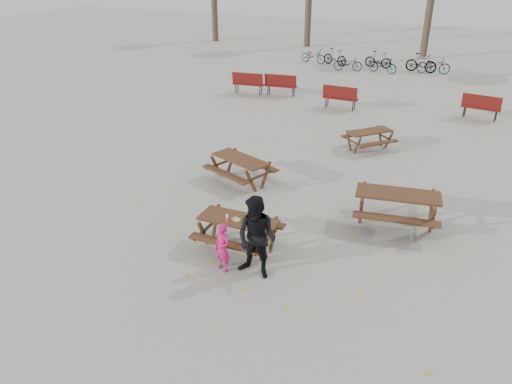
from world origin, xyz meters
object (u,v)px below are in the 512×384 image
at_px(adult, 257,238).
at_px(picnic_table_east, 396,209).
at_px(picnic_table_far, 369,140).
at_px(child, 222,248).
at_px(main_picnic_table, 238,226).
at_px(food_tray, 236,220).
at_px(soda_bottle, 227,218).
at_px(picnic_table_north, 241,170).

distance_m(adult, picnic_table_east, 4.13).
distance_m(picnic_table_east, picnic_table_far, 5.25).
bearing_deg(child, main_picnic_table, 116.56).
bearing_deg(food_tray, soda_bottle, -144.49).
relative_size(main_picnic_table, food_tray, 10.00).
height_order(picnic_table_north, picnic_table_far, picnic_table_north).
xyz_separation_m(adult, picnic_table_north, (-2.33, 4.08, -0.53)).
bearing_deg(adult, picnic_table_north, 124.42).
bearing_deg(main_picnic_table, soda_bottle, -131.48).
bearing_deg(picnic_table_north, food_tray, -44.38).
bearing_deg(picnic_table_north, child, -47.77).
height_order(main_picnic_table, soda_bottle, soda_bottle).
relative_size(food_tray, soda_bottle, 1.06).
xyz_separation_m(main_picnic_table, picnic_table_east, (3.13, 2.59, -0.15)).
xyz_separation_m(main_picnic_table, picnic_table_far, (1.35, 7.53, -0.25)).
bearing_deg(soda_bottle, adult, -31.26).
height_order(picnic_table_east, picnic_table_far, picnic_table_east).
height_order(soda_bottle, picnic_table_far, soda_bottle).
relative_size(adult, picnic_table_far, 1.19).
relative_size(picnic_table_north, picnic_table_far, 1.16).
bearing_deg(main_picnic_table, picnic_table_east, 39.65).
bearing_deg(adult, picnic_table_east, 60.40).
xyz_separation_m(food_tray, child, (0.09, -0.84, -0.23)).
distance_m(food_tray, picnic_table_far, 7.74).
xyz_separation_m(food_tray, picnic_table_north, (-1.50, 3.36, -0.41)).
relative_size(adult, picnic_table_east, 0.90).
xyz_separation_m(child, picnic_table_far, (1.28, 8.45, -0.23)).
xyz_separation_m(main_picnic_table, child, (0.07, -0.93, -0.03)).
xyz_separation_m(soda_bottle, picnic_table_far, (1.53, 7.73, -0.51)).
relative_size(main_picnic_table, child, 1.61).
bearing_deg(child, adult, 31.67).
distance_m(child, adult, 0.84).
bearing_deg(soda_bottle, picnic_table_north, 111.08).
bearing_deg(food_tray, child, -84.19).
distance_m(main_picnic_table, picnic_table_east, 4.06).
height_order(main_picnic_table, child, child).
xyz_separation_m(picnic_table_east, picnic_table_north, (-4.64, 0.69, -0.05)).
relative_size(child, picnic_table_east, 0.55).
distance_m(adult, picnic_table_far, 8.36).
relative_size(main_picnic_table, picnic_table_east, 0.88).
distance_m(food_tray, adult, 1.10).
bearing_deg(picnic_table_north, picnic_table_far, 77.50).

